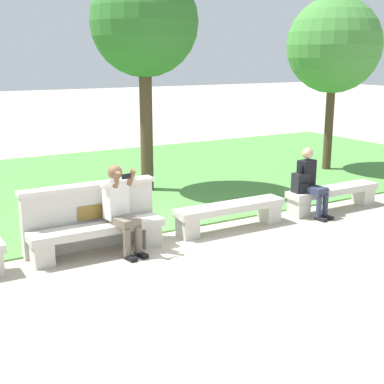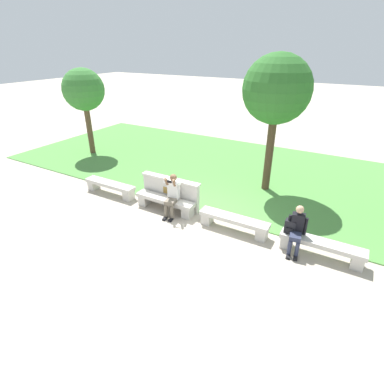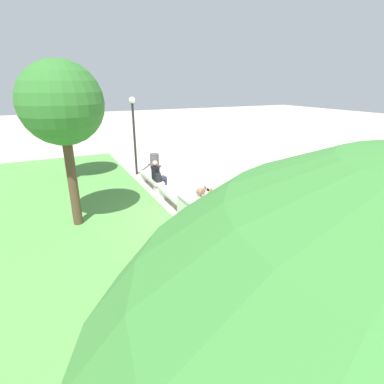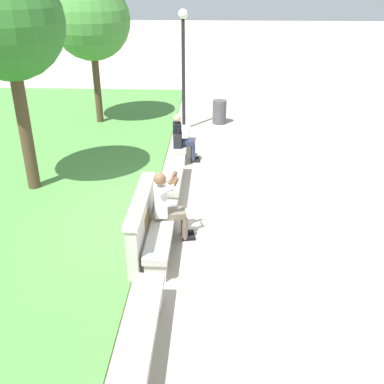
{
  "view_description": "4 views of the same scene",
  "coord_description": "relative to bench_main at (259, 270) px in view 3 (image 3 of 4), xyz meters",
  "views": [
    {
      "loc": [
        -3.76,
        -7.2,
        2.88
      ],
      "look_at": [
        0.03,
        -0.69,
        0.96
      ],
      "focal_mm": 50.0,
      "sensor_mm": 36.0,
      "label": 1
    },
    {
      "loc": [
        3.77,
        -6.91,
        4.84
      ],
      "look_at": [
        -0.11,
        -0.14,
        0.98
      ],
      "focal_mm": 28.0,
      "sensor_mm": 36.0,
      "label": 2
    },
    {
      "loc": [
        -7.79,
        3.66,
        4.05
      ],
      "look_at": [
        0.11,
        -0.19,
        0.85
      ],
      "focal_mm": 28.0,
      "sensor_mm": 36.0,
      "label": 3
    },
    {
      "loc": [
        -7.88,
        -0.87,
        4.44
      ],
      "look_at": [
        -0.76,
        -0.51,
        0.92
      ],
      "focal_mm": 42.0,
      "sensor_mm": 36.0,
      "label": 4
    }
  ],
  "objects": [
    {
      "name": "ground_plane",
      "position": [
        3.55,
        0.0,
        -0.3
      ],
      "size": [
        80.0,
        80.0,
        0.0
      ],
      "primitive_type": "plane",
      "color": "#B2A593"
    },
    {
      "name": "grass_strip",
      "position": [
        3.55,
        4.38,
        -0.29
      ],
      "size": [
        21.14,
        8.0,
        0.03
      ],
      "primitive_type": "cube",
      "color": "#518E42",
      "rests_on": "ground"
    },
    {
      "name": "bench_main",
      "position": [
        0.0,
        0.0,
        0.0
      ],
      "size": [
        2.04,
        0.4,
        0.45
      ],
      "color": "beige",
      "rests_on": "ground"
    },
    {
      "name": "bench_near",
      "position": [
        2.37,
        0.0,
        0.0
      ],
      "size": [
        2.04,
        0.4,
        0.45
      ],
      "color": "beige",
      "rests_on": "ground"
    },
    {
      "name": "bench_mid",
      "position": [
        4.73,
        0.0,
        0.0
      ],
      "size": [
        2.04,
        0.4,
        0.45
      ],
      "color": "beige",
      "rests_on": "ground"
    },
    {
      "name": "bench_far",
      "position": [
        7.1,
        0.0,
        0.0
      ],
      "size": [
        2.04,
        0.4,
        0.45
      ],
      "color": "beige",
      "rests_on": "ground"
    },
    {
      "name": "backrest_wall_with_plaque",
      "position": [
        2.37,
        0.34,
        0.21
      ],
      "size": [
        2.11,
        0.24,
        1.01
      ],
      "color": "beige",
      "rests_on": "ground"
    },
    {
      "name": "person_photographer",
      "position": [
        2.71,
        -0.08,
        0.43
      ],
      "size": [
        0.52,
        0.76,
        1.32
      ],
      "color": "black",
      "rests_on": "ground"
    },
    {
      "name": "person_distant",
      "position": [
        6.45,
        -0.07,
        0.37
      ],
      "size": [
        0.48,
        0.71,
        1.26
      ],
      "color": "black",
      "rests_on": "ground"
    },
    {
      "name": "backpack",
      "position": [
        6.29,
        0.01,
        0.32
      ],
      "size": [
        0.28,
        0.24,
        0.43
      ],
      "color": "black",
      "rests_on": "bench_far"
    },
    {
      "name": "tree_behind_wall",
      "position": [
        4.69,
        3.16,
        3.21
      ],
      "size": [
        2.23,
        2.23,
        4.66
      ],
      "color": "#4C3826",
      "rests_on": "ground"
    },
    {
      "name": "tree_right_background",
      "position": [
        9.67,
        2.82,
        2.81
      ],
      "size": [
        2.33,
        2.33,
        4.3
      ],
      "color": "#4C3826",
      "rests_on": "ground"
    },
    {
      "name": "trash_bin",
      "position": [
        9.74,
        -1.05,
        0.07
      ],
      "size": [
        0.44,
        0.44,
        0.75
      ],
      "primitive_type": "cylinder",
      "color": "#4C4C51",
      "rests_on": "ground"
    },
    {
      "name": "lamp_post",
      "position": [
        9.13,
        0.05,
        2.02
      ],
      "size": [
        0.28,
        0.28,
        3.5
      ],
      "color": "black",
      "rests_on": "ground"
    }
  ]
}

